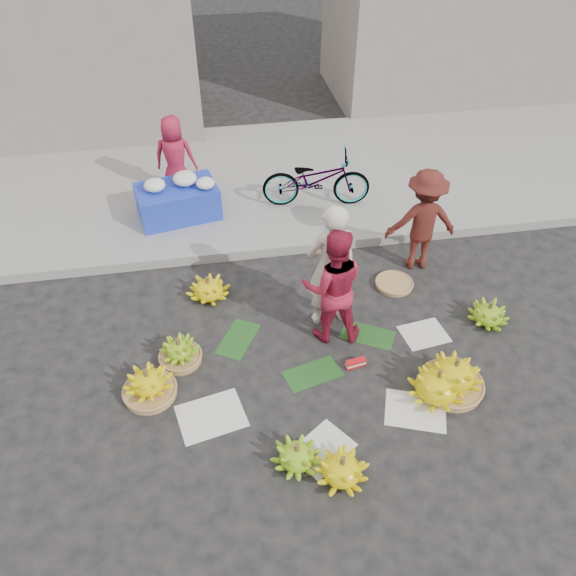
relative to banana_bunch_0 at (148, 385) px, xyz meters
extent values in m
plane|color=black|center=(1.95, 0.19, -0.17)|extent=(80.00, 80.00, 0.00)
cube|color=gray|center=(1.95, 2.39, -0.10)|extent=(40.00, 0.25, 0.15)
cube|color=gray|center=(1.95, 4.49, -0.11)|extent=(40.00, 4.00, 0.12)
cube|color=gray|center=(-2.05, 7.39, 1.83)|extent=(6.00, 3.00, 4.00)
cylinder|color=#9B6F41|center=(0.00, 0.00, -0.13)|extent=(0.58, 0.58, 0.09)
cylinder|color=#503C20|center=(0.00, 0.00, 0.18)|extent=(0.05, 0.05, 0.12)
cylinder|color=#503C20|center=(1.46, -1.12, 0.08)|extent=(0.05, 0.05, 0.12)
cylinder|color=#503C20|center=(1.86, -1.35, 0.10)|extent=(0.05, 0.05, 0.12)
cylinder|color=#503C20|center=(3.13, -0.54, 0.18)|extent=(0.05, 0.05, 0.12)
cylinder|color=#9B6F41|center=(3.34, -0.47, -0.13)|extent=(0.71, 0.71, 0.09)
cylinder|color=#503C20|center=(3.34, -0.47, 0.25)|extent=(0.05, 0.05, 0.12)
cylinder|color=#503C20|center=(4.21, 0.47, 0.09)|extent=(0.05, 0.05, 0.12)
cylinder|color=#9B6F41|center=(0.35, 0.45, -0.13)|extent=(0.49, 0.49, 0.09)
cylinder|color=#503C20|center=(0.35, 0.45, 0.13)|extent=(0.05, 0.05, 0.12)
cylinder|color=#503C20|center=(0.75, 1.54, 0.11)|extent=(0.05, 0.05, 0.12)
cylinder|color=#9B6F41|center=(3.26, 1.35, -0.14)|extent=(0.61, 0.61, 0.06)
cube|color=red|center=(2.37, 0.02, -0.12)|extent=(0.25, 0.11, 0.10)
imported|color=beige|center=(2.22, 0.86, 0.68)|extent=(0.66, 0.47, 1.70)
imported|color=#B41B36|center=(2.19, 0.60, 0.60)|extent=(0.82, 0.68, 1.54)
imported|color=maroon|center=(3.70, 1.76, 0.57)|extent=(1.00, 0.63, 1.49)
cube|color=#1B2FB1|center=(0.41, 3.42, 0.20)|extent=(1.33, 0.98, 0.50)
ellipsoid|color=silver|center=(0.11, 3.37, 0.54)|extent=(0.32, 0.32, 0.18)
ellipsoid|color=silver|center=(0.56, 3.47, 0.55)|extent=(0.36, 0.36, 0.20)
ellipsoid|color=silver|center=(0.86, 3.32, 0.53)|extent=(0.28, 0.28, 0.15)
cylinder|color=slate|center=(-0.01, 3.32, 0.10)|extent=(0.27, 0.27, 0.31)
imported|color=#B41B36|center=(0.44, 4.04, 0.62)|extent=(0.74, 0.56, 1.34)
imported|color=gray|center=(2.58, 3.39, 0.39)|extent=(0.80, 1.75, 0.89)
camera|label=1|loc=(0.85, -4.17, 4.84)|focal=35.00mm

